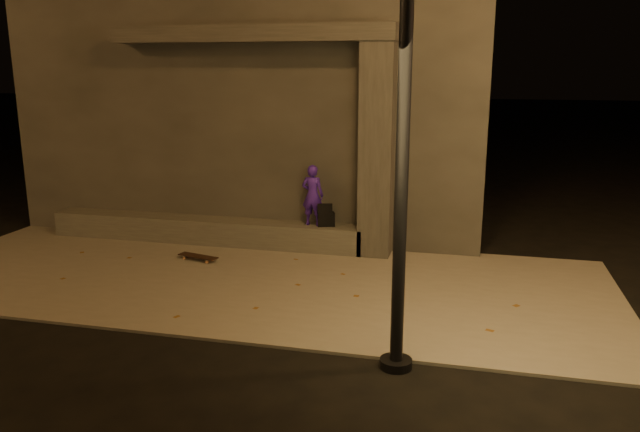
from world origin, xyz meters
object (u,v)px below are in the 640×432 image
(skateboarder, at_px, (313,195))
(backpack, at_px, (326,218))
(skateboard, at_px, (198,257))
(column, at_px, (377,152))

(skateboarder, xyz_separation_m, backpack, (0.24, 0.00, -0.40))
(skateboarder, xyz_separation_m, skateboard, (-1.73, -1.09, -0.93))
(skateboarder, distance_m, skateboard, 2.24)
(backpack, relative_size, skateboard, 0.56)
(column, distance_m, skateboard, 3.51)
(column, height_order, backpack, column)
(column, xyz_separation_m, backpack, (-0.88, 0.00, -1.21))
(skateboarder, relative_size, skateboard, 1.45)
(backpack, distance_m, skateboard, 2.31)
(column, height_order, skateboard, column)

